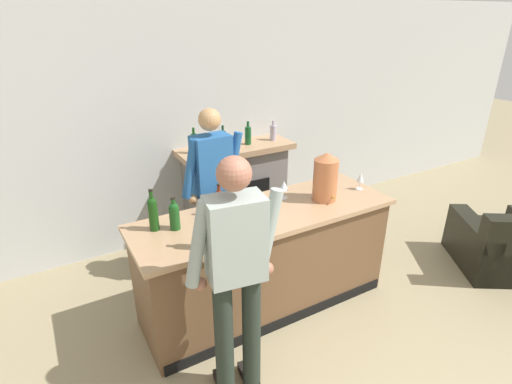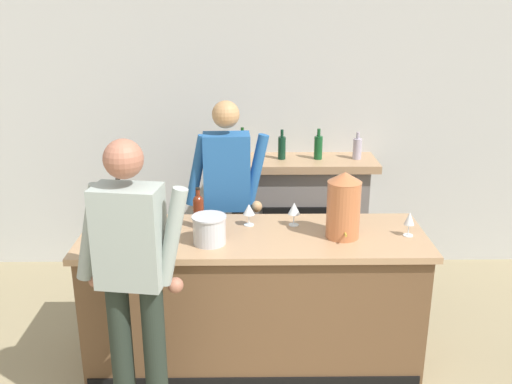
{
  "view_description": "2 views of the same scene",
  "coord_description": "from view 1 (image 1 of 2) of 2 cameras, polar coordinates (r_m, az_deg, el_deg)",
  "views": [
    {
      "loc": [
        -1.55,
        -0.69,
        2.56
      ],
      "look_at": [
        0.24,
        2.45,
        0.95
      ],
      "focal_mm": 28.0,
      "sensor_mm": 36.0,
      "label": 1
    },
    {
      "loc": [
        0.03,
        -1.62,
        2.51
      ],
      "look_at": [
        0.08,
        2.36,
        1.16
      ],
      "focal_mm": 40.0,
      "sensor_mm": 36.0,
      "label": 2
    }
  ],
  "objects": [
    {
      "name": "wall_back_panel",
      "position": [
        4.75,
        -9.84,
        9.25
      ],
      "size": [
        12.0,
        0.07,
        2.75
      ],
      "color": "silver",
      "rests_on": "ground_plane"
    },
    {
      "name": "bar_counter",
      "position": [
        3.72,
        1.4,
        -9.65
      ],
      "size": [
        2.35,
        0.77,
        0.99
      ],
      "color": "brown",
      "rests_on": "ground_plane"
    },
    {
      "name": "fireplace_stone",
      "position": [
        4.97,
        -2.85,
        0.5
      ],
      "size": [
        1.39,
        0.52,
        1.42
      ],
      "color": "slate",
      "rests_on": "ground_plane"
    },
    {
      "name": "armchair_black",
      "position": [
        5.09,
        31.93,
        -6.86
      ],
      "size": [
        1.2,
        1.21,
        0.77
      ],
      "color": "black",
      "rests_on": "ground_plane"
    },
    {
      "name": "person_customer",
      "position": [
        2.62,
        -2.84,
        -11.91
      ],
      "size": [
        0.65,
        0.35,
        1.84
      ],
      "color": "#222B23",
      "rests_on": "ground_plane"
    },
    {
      "name": "person_bartender",
      "position": [
        3.93,
        -6.15,
        0.4
      ],
      "size": [
        0.66,
        0.32,
        1.79
      ],
      "color": "#4C4130",
      "rests_on": "ground_plane"
    },
    {
      "name": "copper_dispenser",
      "position": [
        3.66,
        9.9,
        2.21
      ],
      "size": [
        0.23,
        0.26,
        0.45
      ],
      "color": "#BB6A40",
      "rests_on": "bar_counter"
    },
    {
      "name": "ice_bucket_steel",
      "position": [
        3.19,
        -1.62,
        -3.47
      ],
      "size": [
        0.23,
        0.23,
        0.19
      ],
      "color": "silver",
      "rests_on": "bar_counter"
    },
    {
      "name": "wine_bottle_port_short",
      "position": [
        3.22,
        -14.5,
        -2.81
      ],
      "size": [
        0.08,
        0.08,
        0.35
      ],
      "color": "#174112",
      "rests_on": "bar_counter"
    },
    {
      "name": "wine_bottle_chardonnay_pale",
      "position": [
        3.21,
        -11.59,
        -3.19
      ],
      "size": [
        0.08,
        0.08,
        0.28
      ],
      "color": "#184C1A",
      "rests_on": "bar_counter"
    },
    {
      "name": "wine_bottle_riesling_slim",
      "position": [
        3.36,
        -5.27,
        -1.39
      ],
      "size": [
        0.07,
        0.07,
        0.29
      ],
      "color": "#622212",
      "rests_on": "bar_counter"
    },
    {
      "name": "wine_bottle_cabernet_heavy",
      "position": [
        2.91,
        -7.73,
        -5.44
      ],
      "size": [
        0.08,
        0.08,
        0.33
      ],
      "color": "#A1BCB8",
      "rests_on": "bar_counter"
    },
    {
      "name": "wine_glass_back_row",
      "position": [
        3.68,
        4.01,
        0.85
      ],
      "size": [
        0.09,
        0.09,
        0.17
      ],
      "color": "silver",
      "rests_on": "bar_counter"
    },
    {
      "name": "wine_glass_mid_counter",
      "position": [
        3.54,
        -0.34,
        -0.25
      ],
      "size": [
        0.08,
        0.08,
        0.16
      ],
      "color": "silver",
      "rests_on": "bar_counter"
    },
    {
      "name": "wine_glass_near_bucket",
      "position": [
        4.0,
        14.71,
        1.95
      ],
      "size": [
        0.07,
        0.07,
        0.17
      ],
      "color": "silver",
      "rests_on": "bar_counter"
    }
  ]
}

